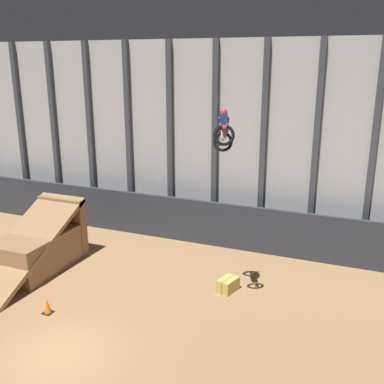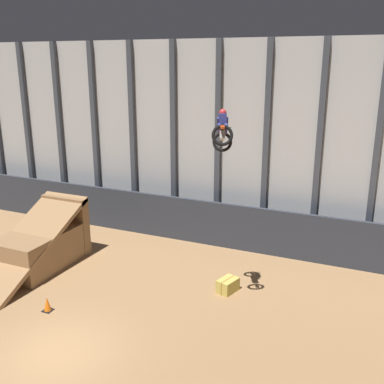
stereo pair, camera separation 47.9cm
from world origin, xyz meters
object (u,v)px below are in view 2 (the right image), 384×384
at_px(hay_bale_trackside, 228,285).
at_px(traffic_cone_near_ramp, 47,304).
at_px(dirt_ramp, 44,244).
at_px(rider_bike_solo, 222,132).

bearing_deg(hay_bale_trackside, traffic_cone_near_ramp, -144.28).
relative_size(dirt_ramp, rider_bike_solo, 3.35).
xyz_separation_m(dirt_ramp, traffic_cone_near_ramp, (2.96, -3.27, -0.73)).
relative_size(rider_bike_solo, hay_bale_trackside, 1.75).
bearing_deg(rider_bike_solo, hay_bale_trackside, 72.98).
bearing_deg(rider_bike_solo, dirt_ramp, 159.00).
xyz_separation_m(rider_bike_solo, traffic_cone_near_ramp, (-5.91, -3.05, -6.57)).
xyz_separation_m(traffic_cone_near_ramp, hay_bale_trackside, (5.86, 4.21, -0.00)).
relative_size(rider_bike_solo, traffic_cone_near_ramp, 3.13).
distance_m(dirt_ramp, traffic_cone_near_ramp, 4.47).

